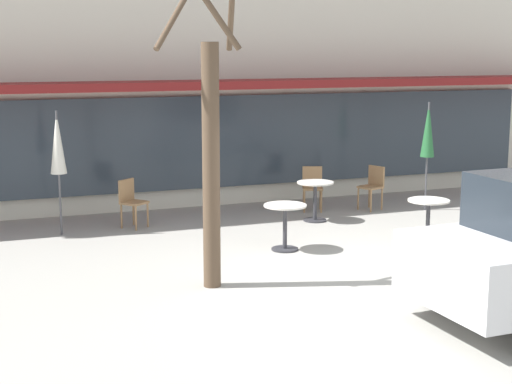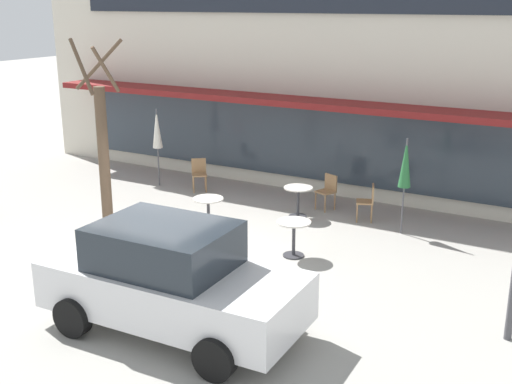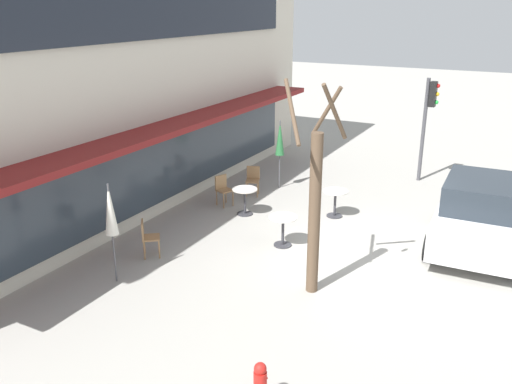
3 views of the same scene
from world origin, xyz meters
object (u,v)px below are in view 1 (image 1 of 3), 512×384
Objects in this scene: cafe_table_near_wall at (428,214)px; cafe_chair_0 at (373,184)px; cafe_chair_2 at (312,185)px; cafe_table_by_tree at (285,219)px; street_tree at (210,150)px; patio_umbrella_green_folded at (428,131)px; patio_umbrella_cream_folded at (58,144)px; cafe_table_streetside at (315,194)px; cafe_chair_1 at (131,199)px.

cafe_table_near_wall is 2.93m from cafe_chair_0.
cafe_chair_2 is (-0.66, 3.22, 0.01)m from cafe_table_near_wall.
street_tree reaches higher than cafe_table_by_tree.
patio_umbrella_cream_folded is (-7.23, 0.41, 0.00)m from patio_umbrella_green_folded.
cafe_table_by_tree is at bearing 169.20° from cafe_table_near_wall.
cafe_table_streetside is 0.85× the size of cafe_chair_1.
cafe_table_near_wall and cafe_table_streetside have the same top height.
cafe_chair_2 is at bearing 101.58° from cafe_table_near_wall.
cafe_chair_2 is 5.64m from street_tree.
cafe_chair_1 is at bearing 168.25° from cafe_table_streetside.
street_tree is at bearing -140.28° from cafe_chair_0.
cafe_table_streetside is 2.30m from cafe_table_by_tree.
patio_umbrella_green_folded is 0.51× the size of street_tree.
cafe_chair_1 reaches higher than cafe_table_streetside.
cafe_chair_2 is at bearing 57.52° from cafe_table_by_tree.
cafe_chair_0 is at bearing 20.50° from cafe_table_streetside.
cafe_table_streetside is at bearing 46.72° from street_tree.
cafe_chair_0 and cafe_chair_2 have the same top height.
patio_umbrella_cream_folded reaches higher than cafe_table_streetside.
cafe_table_near_wall is 2.51m from cafe_table_streetside.
cafe_table_by_tree is at bearing -140.75° from cafe_chair_0.
cafe_chair_1 reaches higher than cafe_table_near_wall.
cafe_chair_0 is at bearing 39.25° from cafe_table_by_tree.
cafe_table_near_wall is 0.85× the size of cafe_chair_1.
cafe_chair_0 and cafe_chair_1 have the same top height.
cafe_table_near_wall is 4.48m from street_tree.
cafe_chair_1 is 0.21× the size of street_tree.
cafe_table_by_tree is 4.22m from patio_umbrella_cream_folded.
cafe_table_by_tree is at bearing 40.52° from street_tree.
patio_umbrella_cream_folded reaches higher than cafe_chair_0.
street_tree is (-3.10, -3.29, 1.39)m from cafe_table_streetside.
street_tree reaches higher than cafe_table_near_wall.
cafe_table_streetside and cafe_table_by_tree have the same top height.
patio_umbrella_cream_folded is at bearing -173.29° from cafe_chair_1.
cafe_chair_1 is at bearing 174.57° from patio_umbrella_green_folded.
cafe_table_streetside is 1.00× the size of cafe_table_by_tree.
cafe_chair_1 is at bearing 178.62° from cafe_chair_0.
cafe_chair_0 is (2.96, 2.42, 0.01)m from cafe_table_by_tree.
cafe_table_by_tree is at bearing -127.19° from cafe_table_streetside.
street_tree is at bearing -129.40° from cafe_chair_2.
patio_umbrella_green_folded and patio_umbrella_cream_folded have the same top height.
cafe_table_streetside is at bearing -6.76° from patio_umbrella_cream_folded.
cafe_chair_0 is at bearing 155.49° from patio_umbrella_green_folded.
cafe_table_streetside is 0.85× the size of cafe_chair_0.
patio_umbrella_green_folded is (3.93, 1.97, 1.11)m from cafe_table_by_tree.
street_tree is (-1.72, -1.47, 1.39)m from cafe_table_by_tree.
cafe_chair_2 reaches higher than cafe_table_by_tree.
cafe_table_by_tree is 3.24m from cafe_chair_1.
patio_umbrella_cream_folded is (-5.72, 2.85, 1.11)m from cafe_table_near_wall.
patio_umbrella_green_folded is (1.51, 2.43, 1.11)m from cafe_table_near_wall.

